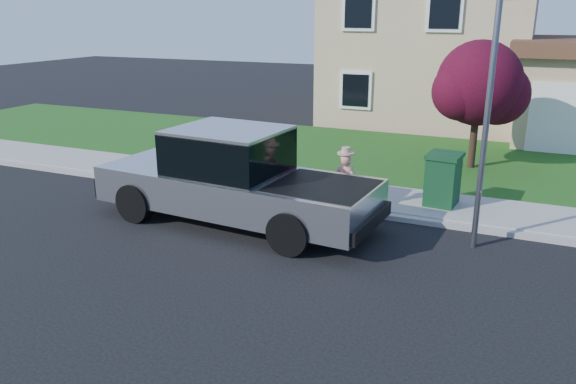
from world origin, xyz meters
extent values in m
plane|color=black|center=(0.00, 0.00, 0.00)|extent=(80.00, 80.00, 0.00)
cube|color=gray|center=(1.00, 2.90, 0.06)|extent=(40.00, 0.20, 0.12)
cube|color=gray|center=(1.00, 4.00, 0.07)|extent=(40.00, 2.00, 0.15)
cube|color=#1D4F16|center=(1.00, 8.50, 0.05)|extent=(40.00, 7.00, 0.10)
cube|color=tan|center=(0.00, 17.00, 3.20)|extent=(8.00, 9.00, 6.40)
cube|color=white|center=(-2.20, 12.45, 4.60)|extent=(1.30, 0.10, 1.50)
cube|color=white|center=(1.00, 12.45, 4.60)|extent=(1.30, 0.10, 1.50)
cube|color=black|center=(-2.20, 12.45, 1.60)|extent=(1.30, 0.10, 1.50)
cylinder|color=black|center=(-3.70, 0.48, 0.44)|extent=(0.91, 0.40, 0.89)
cylinder|color=black|center=(-3.54, 2.52, 0.44)|extent=(0.91, 0.40, 0.89)
cylinder|color=black|center=(0.23, 0.18, 0.44)|extent=(0.91, 0.40, 0.89)
cylinder|color=black|center=(0.38, 2.21, 0.44)|extent=(0.91, 0.40, 0.89)
cube|color=#B5B7BC|center=(-1.57, 1.34, 0.77)|extent=(6.47, 2.70, 0.80)
cube|color=black|center=(-1.74, 1.36, 1.61)|extent=(2.48, 2.24, 0.94)
cube|color=#B5B7BC|center=(-1.74, 1.36, 2.10)|extent=(2.48, 2.24, 0.09)
cube|color=black|center=(0.53, 1.18, 1.14)|extent=(2.14, 2.03, 0.07)
cube|color=black|center=(-4.76, 1.59, 0.61)|extent=(0.30, 2.11, 0.44)
cube|color=black|center=(1.61, 1.10, 0.55)|extent=(0.30, 2.11, 0.28)
cube|color=black|center=(-2.53, 2.62, 1.50)|extent=(0.15, 0.25, 0.20)
imported|color=#E4937D|center=(0.51, 2.76, 0.74)|extent=(0.57, 0.40, 1.48)
cylinder|color=tan|center=(0.51, 2.76, 1.50)|extent=(0.39, 0.39, 0.04)
cylinder|color=tan|center=(0.51, 2.76, 1.56)|extent=(0.20, 0.20, 0.14)
cylinder|color=black|center=(2.80, 8.01, 0.95)|extent=(0.21, 0.21, 1.70)
sphere|color=#430E1E|center=(2.80, 8.01, 2.60)|extent=(2.45, 2.45, 2.45)
sphere|color=#430E1E|center=(3.33, 8.33, 2.28)|extent=(1.81, 1.81, 1.81)
sphere|color=#430E1E|center=(2.37, 7.69, 2.39)|extent=(1.70, 1.70, 1.70)
cube|color=#0F391C|center=(2.54, 4.02, 0.72)|extent=(0.77, 0.87, 1.15)
cube|color=#0F391C|center=(2.54, 4.02, 1.35)|extent=(0.84, 0.95, 0.09)
cylinder|color=slate|center=(3.51, 2.00, 2.44)|extent=(0.12, 0.12, 4.88)
camera|label=1|loc=(4.24, -9.14, 4.54)|focal=35.00mm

